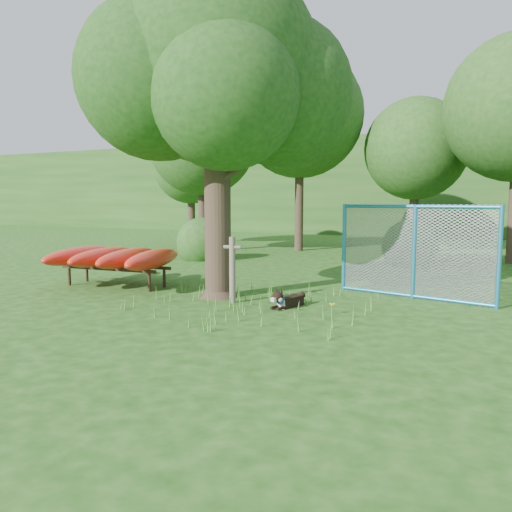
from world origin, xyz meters
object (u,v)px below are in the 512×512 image
at_px(kayak_rack, 116,257).
at_px(fence_section, 414,252).
at_px(husky_dog, 286,300).
at_px(oak_tree, 215,75).

xyz_separation_m(kayak_rack, fence_section, (6.81, 1.56, 0.29)).
xyz_separation_m(kayak_rack, husky_dog, (4.71, -0.49, -0.57)).
bearing_deg(husky_dog, fence_section, 60.40).
height_order(oak_tree, fence_section, oak_tree).
relative_size(oak_tree, husky_dog, 7.64).
xyz_separation_m(husky_dog, fence_section, (2.10, 2.05, 0.86)).
relative_size(oak_tree, fence_section, 2.09).
bearing_deg(oak_tree, husky_dog, -12.69).
bearing_deg(oak_tree, fence_section, 22.74).
bearing_deg(kayak_rack, fence_section, 9.29).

